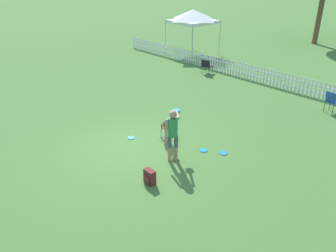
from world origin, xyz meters
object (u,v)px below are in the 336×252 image
Objects in this scene: frisbee_near_handler at (223,153)px; frisbee_midfield at (203,150)px; leaping_dog at (165,126)px; frisbee_near_dog at (131,138)px; backpack_on_grass at (150,177)px; folding_chair_center at (207,65)px; canopy_tent_main at (193,16)px; folding_chair_blue_left at (332,100)px; handler_person at (173,129)px.

frisbee_near_handler and frisbee_midfield have the same top height.
leaping_dog is 4.29× the size of frisbee_near_dog.
backpack_on_grass is (1.56, -1.91, -0.36)m from leaping_dog.
folding_chair_center is (-6.33, 6.08, 0.45)m from frisbee_near_handler.
folding_chair_blue_left is at bearing -15.75° from canopy_tent_main.
canopy_tent_main reaches higher than handler_person.
handler_person is 2.08× the size of folding_chair_center.
folding_chair_center is 5.08m from canopy_tent_main.
handler_person is 6.78× the size of frisbee_near_handler.
frisbee_near_handler and frisbee_near_dog have the same top height.
frisbee_near_handler is (0.78, 1.44, -1.01)m from handler_person.
canopy_tent_main is at bearing -51.09° from folding_chair_center.
handler_person is 1.82× the size of folding_chair_blue_left.
handler_person is 1.51m from frisbee_midfield.
canopy_tent_main is at bearing -6.80° from folding_chair_blue_left.
folding_chair_blue_left is (2.54, 6.53, -0.03)m from leaping_dog.
leaping_dog is at bearing -49.08° from canopy_tent_main.
folding_chair_blue_left is 7.04m from folding_chair_center.
folding_chair_center is at bearing -115.82° from leaping_dog.
handler_person is 3.90× the size of backpack_on_grass.
leaping_dog is 2.47× the size of backpack_on_grass.
frisbee_near_dog is (-1.98, -0.14, -1.01)m from handler_person.
backpack_on_grass is 0.47× the size of folding_chair_blue_left.
folding_chair_center reaches higher than frisbee_midfield.
frisbee_near_dog is 0.58× the size of backpack_on_grass.
handler_person reaches higher than folding_chair_blue_left.
handler_person is 1.58× the size of leaping_dog.
folding_chair_blue_left reaches higher than backpack_on_grass.
handler_person is 2.23m from frisbee_near_dog.
frisbee_midfield is (-0.54, -0.34, 0.00)m from frisbee_near_handler.
frisbee_near_dog is 2.74m from backpack_on_grass.
backpack_on_grass is at bearing -49.37° from canopy_tent_main.
frisbee_near_handler is 1.00× the size of frisbee_near_dog.
folding_chair_center reaches higher than backpack_on_grass.
frisbee_midfield is (2.23, 1.23, 0.00)m from frisbee_near_dog.
backpack_on_grass is (2.48, -1.15, 0.19)m from frisbee_near_dog.
folding_chair_blue_left is (1.24, 6.05, 0.53)m from frisbee_midfield.
leaping_dog is 2.08m from frisbee_near_handler.
canopy_tent_main reaches higher than leaping_dog.
backpack_on_grass is (0.50, -1.29, -0.82)m from handler_person.
folding_chair_center is at bearing 132.07° from frisbee_midfield.
handler_person is at bearing 111.23° from backpack_on_grass.
handler_person is at bearing 3.96° from frisbee_near_dog.
handler_person is at bearing -102.59° from frisbee_midfield.
backpack_on_grass reaches higher than frisbee_near_handler.
frisbee_midfield is 0.58× the size of backpack_on_grass.
handler_person is 6.78× the size of frisbee_near_dog.
handler_person is 13.93m from canopy_tent_main.
frisbee_near_handler is 5.78m from folding_chair_blue_left.
frisbee_midfield is at bearing 141.10° from leaping_dog.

